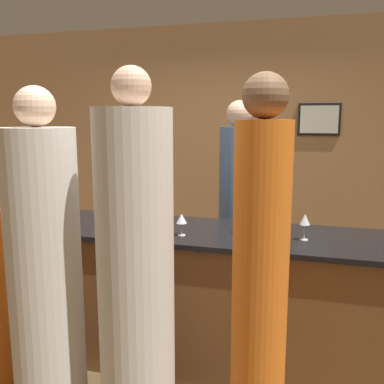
{
  "coord_description": "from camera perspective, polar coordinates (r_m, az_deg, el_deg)",
  "views": [
    {
      "loc": [
        0.97,
        -2.8,
        1.77
      ],
      "look_at": [
        0.14,
        0.1,
        1.24
      ],
      "focal_mm": 40.0,
      "sensor_mm": 36.0,
      "label": 1
    }
  ],
  "objects": [
    {
      "name": "ground_plane",
      "position": [
        3.45,
        -2.96,
        -20.97
      ],
      "size": [
        14.0,
        14.0,
        0.0
      ],
      "primitive_type": "plane",
      "color": "#4C3823"
    },
    {
      "name": "back_wall",
      "position": [
        4.95,
        4.63,
        5.6
      ],
      "size": [
        8.0,
        0.08,
        2.8
      ],
      "color": "#A37547",
      "rests_on": "ground_plane"
    },
    {
      "name": "bar_counter",
      "position": [
        3.22,
        -3.04,
        -13.34
      ],
      "size": [
        3.6,
        0.75,
        0.99
      ],
      "color": "brown",
      "rests_on": "ground_plane"
    },
    {
      "name": "bartender",
      "position": [
        3.73,
        6.07,
        -3.65
      ],
      "size": [
        0.32,
        0.32,
        1.91
      ],
      "rotation": [
        0.0,
        0.0,
        3.14
      ],
      "color": "#4C6B93",
      "rests_on": "ground_plane"
    },
    {
      "name": "guest_0",
      "position": [
        2.27,
        -7.49,
        -11.79
      ],
      "size": [
        0.39,
        0.39,
        2.01
      ],
      "color": "silver",
      "rests_on": "ground_plane"
    },
    {
      "name": "guest_1",
      "position": [
        2.51,
        -18.95,
        -11.07
      ],
      "size": [
        0.4,
        0.4,
        1.93
      ],
      "color": "silver",
      "rests_on": "ground_plane"
    },
    {
      "name": "guest_3",
      "position": [
        2.25,
        9.06,
        -11.5
      ],
      "size": [
        0.29,
        0.29,
        1.98
      ],
      "color": "orange",
      "rests_on": "ground_plane"
    },
    {
      "name": "wine_bottle_0",
      "position": [
        3.04,
        9.52,
        -2.75
      ],
      "size": [
        0.08,
        0.08,
        0.29
      ],
      "color": "#19381E",
      "rests_on": "bar_counter"
    },
    {
      "name": "wine_bottle_1",
      "position": [
        3.19,
        8.95,
        -2.39
      ],
      "size": [
        0.08,
        0.08,
        0.28
      ],
      "color": "#19381E",
      "rests_on": "bar_counter"
    },
    {
      "name": "wine_glass_0",
      "position": [
        2.64,
        11.1,
        -4.54
      ],
      "size": [
        0.07,
        0.07,
        0.16
      ],
      "color": "silver",
      "rests_on": "bar_counter"
    },
    {
      "name": "wine_glass_1",
      "position": [
        2.84,
        -1.4,
        -3.66
      ],
      "size": [
        0.07,
        0.07,
        0.15
      ],
      "color": "silver",
      "rests_on": "bar_counter"
    },
    {
      "name": "wine_glass_2",
      "position": [
        2.83,
        -7.83,
        -3.71
      ],
      "size": [
        0.06,
        0.06,
        0.16
      ],
      "color": "silver",
      "rests_on": "bar_counter"
    },
    {
      "name": "wine_glass_3",
      "position": [
        2.92,
        6.47,
        -3.42
      ],
      "size": [
        0.07,
        0.07,
        0.14
      ],
      "color": "silver",
      "rests_on": "bar_counter"
    },
    {
      "name": "wine_glass_5",
      "position": [
        2.82,
        14.82,
        -3.68
      ],
      "size": [
        0.07,
        0.07,
        0.17
      ],
      "color": "silver",
      "rests_on": "bar_counter"
    },
    {
      "name": "wine_glass_6",
      "position": [
        3.05,
        -3.5,
        -2.46
      ],
      "size": [
        0.08,
        0.08,
        0.16
      ],
      "color": "silver",
      "rests_on": "bar_counter"
    }
  ]
}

